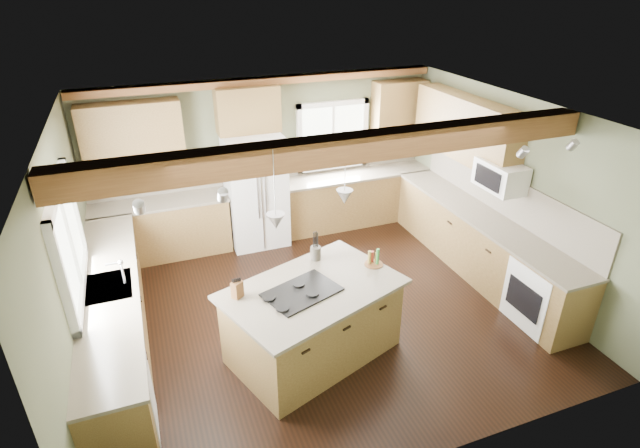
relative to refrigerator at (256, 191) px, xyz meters
name	(u,v)px	position (x,y,z in m)	size (l,w,h in m)	color
floor	(321,308)	(0.30, -2.12, -0.90)	(5.60, 5.60, 0.00)	black
ceiling	(321,116)	(0.30, -2.12, 1.70)	(5.60, 5.60, 0.00)	silver
wall_back	(267,157)	(0.30, 0.38, 0.40)	(5.60, 5.60, 0.00)	#51583E
wall_left	(70,264)	(-2.50, -2.12, 0.40)	(5.00, 5.00, 0.00)	#51583E
wall_right	(508,189)	(3.10, -2.12, 0.40)	(5.00, 5.00, 0.00)	#51583E
ceiling_beam	(349,148)	(0.30, -2.90, 1.57)	(5.55, 0.26, 0.26)	brown
soffit_trim	(264,81)	(0.30, 0.28, 1.64)	(5.55, 0.20, 0.10)	brown
backsplash_back	(267,163)	(0.30, 0.36, 0.31)	(5.58, 0.03, 0.58)	brown
backsplash_right	(504,194)	(3.08, -2.07, 0.31)	(0.03, 3.70, 0.58)	brown
base_cab_back_left	(163,230)	(-1.49, 0.08, -0.46)	(2.02, 0.60, 0.88)	brown
counter_back_left	(158,203)	(-1.49, 0.08, 0.00)	(2.06, 0.64, 0.04)	#4F473A
base_cab_back_right	(355,199)	(1.79, 0.08, -0.46)	(2.62, 0.60, 0.88)	brown
counter_back_right	(356,175)	(1.79, 0.08, 0.00)	(2.66, 0.64, 0.04)	#4F473A
base_cab_left	(116,321)	(-2.20, -2.07, -0.46)	(0.60, 3.70, 0.88)	brown
counter_left	(108,288)	(-2.20, -2.07, 0.00)	(0.64, 3.74, 0.04)	#4F473A
base_cab_right	(479,245)	(2.80, -2.07, -0.46)	(0.60, 3.70, 0.88)	brown
counter_right	(484,217)	(2.80, -2.07, 0.00)	(0.64, 3.74, 0.04)	#4F473A
upper_cab_back_left	(132,134)	(-1.69, 0.21, 1.05)	(1.40, 0.35, 0.90)	brown
upper_cab_over_fridge	(248,110)	(0.00, 0.21, 1.25)	(0.96, 0.35, 0.70)	brown
upper_cab_right	(465,128)	(2.92, -1.22, 1.05)	(0.35, 2.20, 0.90)	brown
upper_cab_back_corner	(399,108)	(2.60, 0.21, 1.05)	(0.90, 0.35, 0.90)	brown
window_left	(67,240)	(-2.48, -2.07, 0.65)	(0.04, 1.60, 1.05)	white
window_back	(332,135)	(1.45, 0.36, 0.65)	(1.10, 0.04, 1.00)	white
sink	(108,287)	(-2.20, -2.07, 0.01)	(0.50, 0.65, 0.03)	#262628
faucet	(123,273)	(-2.02, -2.07, 0.15)	(0.02, 0.02, 0.28)	#B2B2B7
dishwasher	(119,403)	(-2.19, -3.37, -0.47)	(0.60, 0.60, 0.84)	white
oven	(543,294)	(2.79, -3.37, -0.47)	(0.60, 0.72, 0.84)	white
microwave	(500,176)	(2.88, -2.17, 0.65)	(0.40, 0.70, 0.38)	white
pendant_left	(276,221)	(-0.52, -3.05, 0.98)	(0.18, 0.18, 0.16)	#B2B2B7
pendant_right	(344,197)	(0.33, -2.75, 0.98)	(0.18, 0.18, 0.16)	#B2B2B7
refrigerator	(256,191)	(0.00, 0.00, 0.00)	(0.90, 0.74, 1.80)	silver
island	(313,323)	(-0.09, -2.90, -0.46)	(1.80, 1.10, 0.88)	brown
island_top	(313,289)	(-0.09, -2.90, 0.00)	(1.91, 1.22, 0.04)	#4F473A
cooktop	(302,292)	(-0.23, -2.95, 0.03)	(0.78, 0.52, 0.02)	black
knife_block	(237,289)	(-0.90, -2.78, 0.11)	(0.11, 0.09, 0.19)	brown
utensil_crock	(316,253)	(0.15, -2.34, 0.10)	(0.13, 0.13, 0.17)	#484039
bottle_tray	(374,257)	(0.75, -2.70, 0.12)	(0.22, 0.22, 0.20)	brown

